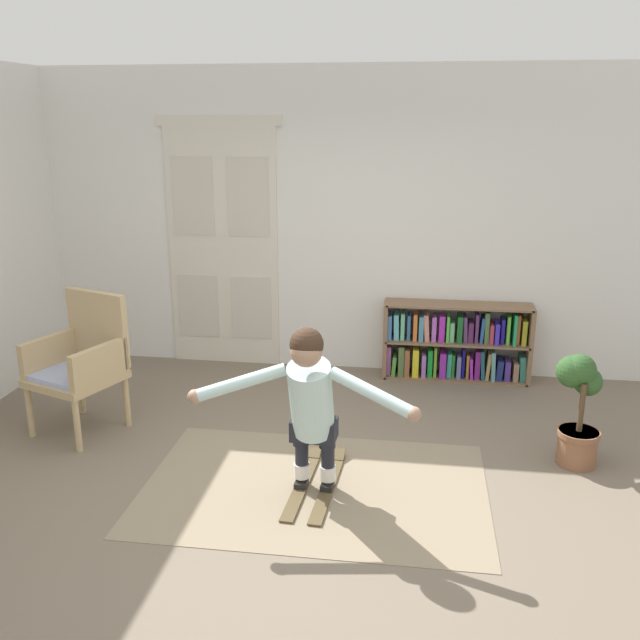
# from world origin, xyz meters

# --- Properties ---
(ground_plane) EXTENTS (7.20, 7.20, 0.00)m
(ground_plane) POSITION_xyz_m (0.00, 0.00, 0.00)
(ground_plane) COLOR #716453
(back_wall) EXTENTS (6.00, 0.10, 2.90)m
(back_wall) POSITION_xyz_m (0.00, 2.60, 1.45)
(back_wall) COLOR silver
(back_wall) RESTS_ON ground
(double_door) EXTENTS (1.22, 0.05, 2.45)m
(double_door) POSITION_xyz_m (-1.20, 2.54, 1.23)
(double_door) COLOR beige
(double_door) RESTS_ON ground
(rug) EXTENTS (2.33, 1.56, 0.01)m
(rug) POSITION_xyz_m (0.07, 0.16, 0.00)
(rug) COLOR gray
(rug) RESTS_ON ground
(bookshelf) EXTENTS (1.39, 0.30, 0.74)m
(bookshelf) POSITION_xyz_m (1.09, 2.39, 0.34)
(bookshelf) COLOR brown
(bookshelf) RESTS_ON ground
(wicker_chair) EXTENTS (0.77, 0.77, 1.10)m
(wicker_chair) POSITION_xyz_m (-1.90, 0.84, 0.58)
(wicker_chair) COLOR tan
(wicker_chair) RESTS_ON ground
(potted_plant) EXTENTS (0.34, 0.37, 0.81)m
(potted_plant) POSITION_xyz_m (1.90, 0.82, 0.45)
(potted_plant) COLOR brown
(potted_plant) RESTS_ON ground
(skis_pair) EXTENTS (0.32, 0.97, 0.07)m
(skis_pair) POSITION_xyz_m (0.07, 0.19, 0.02)
(skis_pair) COLOR brown
(skis_pair) RESTS_ON rug
(person_skier) EXTENTS (1.43, 0.60, 1.14)m
(person_skier) POSITION_xyz_m (0.07, 0.03, 0.72)
(person_skier) COLOR white
(person_skier) RESTS_ON skis_pair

